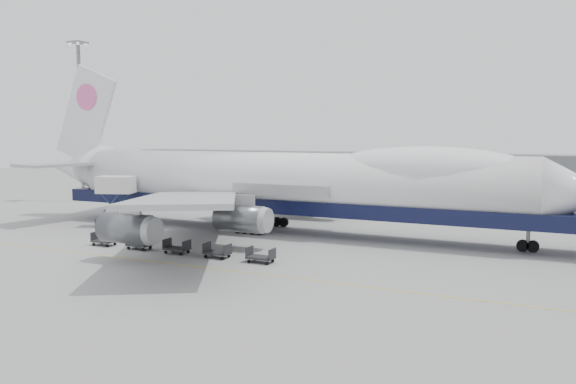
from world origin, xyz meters
The scene contains 11 objects.
ground centered at (0.00, 0.00, 0.00)m, with size 260.00×260.00×0.00m, color gray.
apron_line centered at (0.00, -6.00, 0.01)m, with size 60.00×0.15×0.01m, color gold.
hangar centered at (-10.00, 70.00, 3.50)m, with size 110.00×8.00×7.00m, color slate.
floodlight_mast centered at (-42.00, 24.00, 14.27)m, with size 2.40×2.40×25.43m.
airliner centered at (0.64, 12.00, 5.62)m, with size 67.00×55.30×19.98m.
catering_truck centered at (-19.51, 6.71, 3.42)m, with size 4.97×4.10×5.99m.
dolly_0 centered at (-12.92, -2.46, 0.53)m, with size 2.30×1.35×1.30m.
dolly_1 centered at (-8.57, -2.46, 0.53)m, with size 2.30×1.35×1.30m.
dolly_2 centered at (-4.21, -2.46, 0.53)m, with size 2.30×1.35×1.30m.
dolly_3 centered at (0.14, -2.46, 0.53)m, with size 2.30×1.35×1.30m.
dolly_4 centered at (4.49, -2.46, 0.53)m, with size 2.30×1.35×1.30m.
Camera 1 is at (26.48, -44.07, 11.02)m, focal length 35.00 mm.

